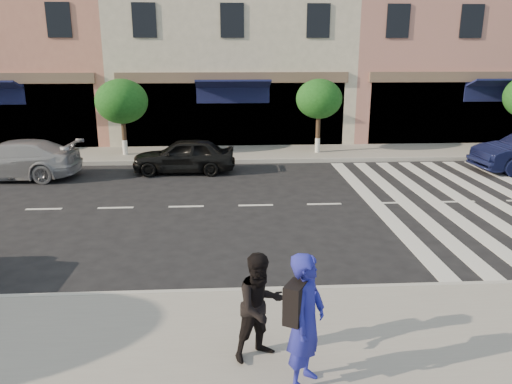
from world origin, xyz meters
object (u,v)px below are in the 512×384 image
photographer (306,321)px  car_far_mid (184,156)px  car_far_left (12,160)px  walker (260,307)px

photographer → car_far_mid: size_ratio=0.50×
car_far_left → walker: bearing=37.7°
photographer → walker: photographer is taller
walker → car_far_mid: bearing=71.6°
car_far_mid → photographer: bearing=12.8°
photographer → car_far_mid: photographer is taller
photographer → car_far_mid: (-2.53, 12.30, -0.43)m
photographer → walker: size_ratio=1.16×
photographer → car_far_left: bearing=64.9°
walker → car_far_left: size_ratio=0.34×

